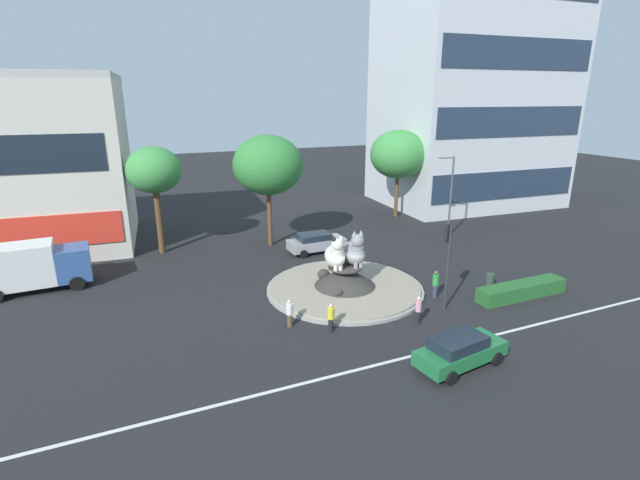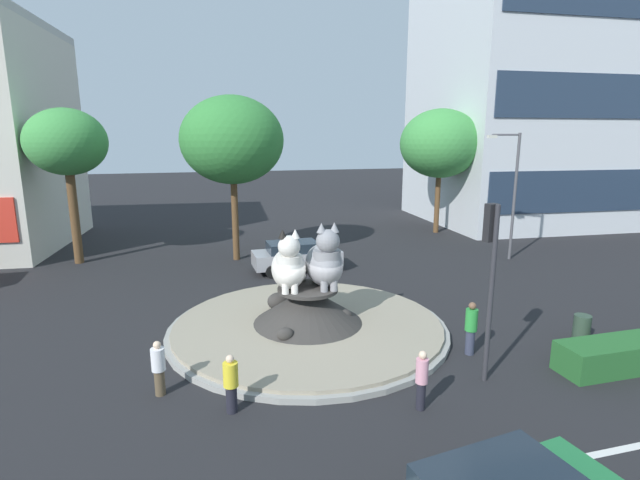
{
  "view_description": "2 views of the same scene",
  "coord_description": "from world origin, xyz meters",
  "px_view_note": "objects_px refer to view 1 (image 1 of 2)",
  "views": [
    {
      "loc": [
        -12.36,
        -24.58,
        11.89
      ],
      "look_at": [
        -1.26,
        1.11,
        3.18
      ],
      "focal_mm": 26.07,
      "sensor_mm": 36.0,
      "label": 1
    },
    {
      "loc": [
        -3.8,
        -15.78,
        6.89
      ],
      "look_at": [
        0.79,
        1.27,
        3.02
      ],
      "focal_mm": 26.85,
      "sensor_mm": 36.0,
      "label": 2
    }
  ],
  "objects_px": {
    "office_tower": "(474,58)",
    "delivery_box_truck": "(29,266)",
    "cat_statue_white": "(335,255)",
    "streetlight_arm": "(449,192)",
    "broadleaf_tree_behind_island": "(398,154)",
    "litter_bin": "(490,280)",
    "sedan_on_far_lane": "(460,350)",
    "pedestrian_green_shirt": "(436,283)",
    "pedestrian_yellow_shirt": "(331,317)",
    "hatchback_near_shophouse": "(316,242)",
    "pedestrian_pink_shirt": "(418,309)",
    "cat_statue_grey": "(354,252)",
    "second_tree_near_tower": "(268,165)",
    "third_tree_left": "(154,171)",
    "pedestrian_white_shirt": "(290,313)",
    "traffic_light_mast": "(448,251)"
  },
  "relations": [
    {
      "from": "broadleaf_tree_behind_island",
      "to": "pedestrian_green_shirt",
      "type": "xyz_separation_m",
      "value": [
        -8.67,
        -18.24,
        -5.41
      ]
    },
    {
      "from": "sedan_on_far_lane",
      "to": "litter_bin",
      "type": "xyz_separation_m",
      "value": [
        7.94,
        6.65,
        -0.35
      ]
    },
    {
      "from": "cat_statue_white",
      "to": "litter_bin",
      "type": "xyz_separation_m",
      "value": [
        9.5,
        -3.4,
        -1.96
      ]
    },
    {
      "from": "hatchback_near_shophouse",
      "to": "litter_bin",
      "type": "xyz_separation_m",
      "value": [
        7.63,
        -10.97,
        -0.37
      ]
    },
    {
      "from": "cat_statue_grey",
      "to": "second_tree_near_tower",
      "type": "relative_size",
      "value": 0.27
    },
    {
      "from": "sedan_on_far_lane",
      "to": "litter_bin",
      "type": "bearing_deg",
      "value": 32.25
    },
    {
      "from": "cat_statue_white",
      "to": "pedestrian_yellow_shirt",
      "type": "distance_m",
      "value": 5.54
    },
    {
      "from": "pedestrian_pink_shirt",
      "to": "cat_statue_grey",
      "type": "bearing_deg",
      "value": -90.46
    },
    {
      "from": "second_tree_near_tower",
      "to": "pedestrian_green_shirt",
      "type": "relative_size",
      "value": 5.14
    },
    {
      "from": "broadleaf_tree_behind_island",
      "to": "delivery_box_truck",
      "type": "distance_m",
      "value": 32.7
    },
    {
      "from": "office_tower",
      "to": "sedan_on_far_lane",
      "type": "distance_m",
      "value": 39.34
    },
    {
      "from": "cat_statue_white",
      "to": "pedestrian_pink_shirt",
      "type": "relative_size",
      "value": 1.37
    },
    {
      "from": "broadleaf_tree_behind_island",
      "to": "cat_statue_white",
      "type": "bearing_deg",
      "value": -132.98
    },
    {
      "from": "hatchback_near_shophouse",
      "to": "litter_bin",
      "type": "distance_m",
      "value": 13.37
    },
    {
      "from": "delivery_box_truck",
      "to": "pedestrian_yellow_shirt",
      "type": "bearing_deg",
      "value": -42.15
    },
    {
      "from": "cat_statue_white",
      "to": "streetlight_arm",
      "type": "height_order",
      "value": "streetlight_arm"
    },
    {
      "from": "cat_statue_grey",
      "to": "pedestrian_pink_shirt",
      "type": "relative_size",
      "value": 1.52
    },
    {
      "from": "office_tower",
      "to": "pedestrian_yellow_shirt",
      "type": "distance_m",
      "value": 38.48
    },
    {
      "from": "pedestrian_green_shirt",
      "to": "hatchback_near_shophouse",
      "type": "xyz_separation_m",
      "value": [
        -3.34,
        10.92,
        -0.1
      ]
    },
    {
      "from": "cat_statue_white",
      "to": "third_tree_left",
      "type": "xyz_separation_m",
      "value": [
        -9.36,
        12.29,
        4.08
      ]
    },
    {
      "from": "second_tree_near_tower",
      "to": "litter_bin",
      "type": "relative_size",
      "value": 10.02
    },
    {
      "from": "cat_statue_grey",
      "to": "sedan_on_far_lane",
      "type": "relative_size",
      "value": 0.52
    },
    {
      "from": "cat_statue_white",
      "to": "third_tree_left",
      "type": "relative_size",
      "value": 0.27
    },
    {
      "from": "broadleaf_tree_behind_island",
      "to": "sedan_on_far_lane",
      "type": "bearing_deg",
      "value": -116.27
    },
    {
      "from": "traffic_light_mast",
      "to": "pedestrian_white_shirt",
      "type": "distance_m",
      "value": 9.48
    },
    {
      "from": "hatchback_near_shophouse",
      "to": "delivery_box_truck",
      "type": "height_order",
      "value": "delivery_box_truck"
    },
    {
      "from": "second_tree_near_tower",
      "to": "hatchback_near_shophouse",
      "type": "height_order",
      "value": "second_tree_near_tower"
    },
    {
      "from": "broadleaf_tree_behind_island",
      "to": "streetlight_arm",
      "type": "height_order",
      "value": "broadleaf_tree_behind_island"
    },
    {
      "from": "second_tree_near_tower",
      "to": "pedestrian_green_shirt",
      "type": "distance_m",
      "value": 16.41
    },
    {
      "from": "pedestrian_white_shirt",
      "to": "litter_bin",
      "type": "bearing_deg",
      "value": -77.52
    },
    {
      "from": "office_tower",
      "to": "delivery_box_truck",
      "type": "xyz_separation_m",
      "value": [
        -42.5,
        -10.28,
        -14.07
      ]
    },
    {
      "from": "pedestrian_yellow_shirt",
      "to": "litter_bin",
      "type": "xyz_separation_m",
      "value": [
        11.96,
        1.31,
        -0.36
      ]
    },
    {
      "from": "pedestrian_pink_shirt",
      "to": "hatchback_near_shophouse",
      "type": "xyz_separation_m",
      "value": [
        -0.36,
        13.4,
        -0.03
      ]
    },
    {
      "from": "cat_statue_white",
      "to": "litter_bin",
      "type": "bearing_deg",
      "value": 78.35
    },
    {
      "from": "litter_bin",
      "to": "pedestrian_green_shirt",
      "type": "bearing_deg",
      "value": 179.31
    },
    {
      "from": "hatchback_near_shophouse",
      "to": "litter_bin",
      "type": "relative_size",
      "value": 5.03
    },
    {
      "from": "streetlight_arm",
      "to": "pedestrian_yellow_shirt",
      "type": "height_order",
      "value": "streetlight_arm"
    },
    {
      "from": "office_tower",
      "to": "litter_bin",
      "type": "xyz_separation_m",
      "value": [
        -15.33,
        -21.33,
        -15.29
      ]
    },
    {
      "from": "second_tree_near_tower",
      "to": "third_tree_left",
      "type": "relative_size",
      "value": 1.08
    },
    {
      "from": "broadleaf_tree_behind_island",
      "to": "litter_bin",
      "type": "xyz_separation_m",
      "value": [
        -4.38,
        -18.29,
        -5.88
      ]
    },
    {
      "from": "office_tower",
      "to": "pedestrian_pink_shirt",
      "type": "relative_size",
      "value": 19.59
    },
    {
      "from": "office_tower",
      "to": "delivery_box_truck",
      "type": "bearing_deg",
      "value": -163.18
    },
    {
      "from": "litter_bin",
      "to": "third_tree_left",
      "type": "bearing_deg",
      "value": 140.25
    },
    {
      "from": "cat_statue_white",
      "to": "streetlight_arm",
      "type": "relative_size",
      "value": 0.31
    },
    {
      "from": "cat_statue_white",
      "to": "hatchback_near_shophouse",
      "type": "distance_m",
      "value": 7.96
    },
    {
      "from": "office_tower",
      "to": "hatchback_near_shophouse",
      "type": "height_order",
      "value": "office_tower"
    },
    {
      "from": "pedestrian_white_shirt",
      "to": "pedestrian_yellow_shirt",
      "type": "bearing_deg",
      "value": -114.13
    },
    {
      "from": "pedestrian_pink_shirt",
      "to": "pedestrian_yellow_shirt",
      "type": "bearing_deg",
      "value": -23.09
    },
    {
      "from": "broadleaf_tree_behind_island",
      "to": "litter_bin",
      "type": "relative_size",
      "value": 9.7
    },
    {
      "from": "third_tree_left",
      "to": "streetlight_arm",
      "type": "height_order",
      "value": "third_tree_left"
    }
  ]
}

